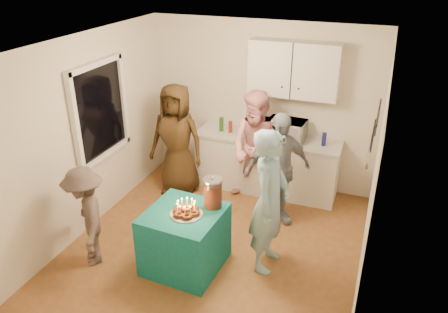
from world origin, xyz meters
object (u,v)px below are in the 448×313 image
(microwave, at_px, (286,130))
(woman_back_center, at_px, (257,149))
(punch_jar, at_px, (213,193))
(man_birthday, at_px, (270,201))
(party_table, at_px, (185,239))
(child_near_left, at_px, (87,217))
(counter, at_px, (266,165))
(woman_back_right, at_px, (277,170))
(woman_back_left, at_px, (177,140))

(microwave, relative_size, woman_back_center, 0.32)
(punch_jar, height_order, man_birthday, man_birthday)
(party_table, height_order, child_near_left, child_near_left)
(counter, xyz_separation_m, microwave, (0.28, 0.00, 0.64))
(microwave, height_order, woman_back_right, woman_back_right)
(woman_back_center, xyz_separation_m, woman_back_right, (0.41, -0.43, -0.05))
(punch_jar, bearing_deg, party_table, -135.84)
(man_birthday, bearing_deg, child_near_left, 111.59)
(man_birthday, bearing_deg, microwave, 10.05)
(woman_back_left, bearing_deg, man_birthday, -34.88)
(microwave, height_order, party_table, microwave)
(man_birthday, bearing_deg, party_table, 114.78)
(woman_back_left, bearing_deg, party_table, -61.85)
(woman_back_center, bearing_deg, punch_jar, -81.16)
(party_table, bearing_deg, counter, 79.58)
(counter, relative_size, child_near_left, 1.72)
(party_table, relative_size, man_birthday, 0.48)
(counter, relative_size, man_birthday, 1.24)
(counter, xyz_separation_m, child_near_left, (-1.51, -2.49, 0.21))
(microwave, xyz_separation_m, child_near_left, (-1.79, -2.49, -0.43))
(man_birthday, bearing_deg, punch_jar, 103.13)
(counter, height_order, woman_back_right, woman_back_right)
(counter, height_order, woman_back_left, woman_back_left)
(party_table, bearing_deg, microwave, 72.59)
(microwave, bearing_deg, woman_back_right, -79.42)
(woman_back_left, distance_m, child_near_left, 1.98)
(woman_back_left, height_order, child_near_left, woman_back_left)
(counter, xyz_separation_m, party_table, (-0.40, -2.15, -0.05))
(man_birthday, distance_m, woman_back_center, 1.48)
(man_birthday, relative_size, woman_back_center, 1.02)
(punch_jar, bearing_deg, woman_back_right, 64.56)
(microwave, bearing_deg, woman_back_left, -156.79)
(counter, bearing_deg, party_table, -100.42)
(woman_back_center, bearing_deg, woman_back_right, -33.67)
(woman_back_center, relative_size, woman_back_right, 1.07)
(man_birthday, bearing_deg, counter, 18.66)
(microwave, distance_m, woman_back_right, 0.88)
(woman_back_right, height_order, child_near_left, woman_back_right)
(microwave, relative_size, child_near_left, 0.44)
(woman_back_center, bearing_deg, child_near_left, -112.83)
(child_near_left, bearing_deg, woman_back_center, 103.41)
(punch_jar, relative_size, woman_back_center, 0.20)
(punch_jar, height_order, woman_back_left, woman_back_left)
(counter, xyz_separation_m, woman_back_left, (-1.28, -0.54, 0.45))
(punch_jar, bearing_deg, woman_back_center, 86.43)
(punch_jar, xyz_separation_m, woman_back_right, (0.51, 1.06, -0.11))
(woman_back_left, bearing_deg, woman_back_right, -10.58)
(man_birthday, height_order, woman_back_center, man_birthday)
(punch_jar, distance_m, child_near_left, 1.53)
(counter, bearing_deg, woman_back_right, -65.86)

